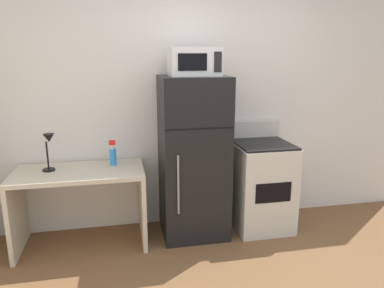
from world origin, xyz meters
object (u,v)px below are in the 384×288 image
at_px(desk, 80,193).
at_px(microwave, 194,62).
at_px(desk_lamp, 49,146).
at_px(refrigerator, 194,158).
at_px(oven_range, 261,185).
at_px(spray_bottle, 113,155).

xyz_separation_m(desk, microwave, (1.10, -0.00, 1.21)).
relative_size(desk_lamp, refrigerator, 0.22).
xyz_separation_m(desk, oven_range, (1.83, 0.01, -0.06)).
bearing_deg(desk, microwave, -0.17).
bearing_deg(refrigerator, desk_lamp, 179.44).
height_order(desk, oven_range, oven_range).
distance_m(spray_bottle, microwave, 1.19).
distance_m(spray_bottle, refrigerator, 0.79).
height_order(desk, refrigerator, refrigerator).
relative_size(desk, oven_range, 1.09).
height_order(refrigerator, microwave, microwave).
bearing_deg(desk_lamp, microwave, -1.46).
xyz_separation_m(desk, spray_bottle, (0.32, 0.11, 0.32)).
relative_size(desk, desk_lamp, 3.39).
bearing_deg(refrigerator, microwave, -89.67).
xyz_separation_m(desk_lamp, spray_bottle, (0.56, 0.08, -0.14)).
relative_size(refrigerator, microwave, 3.49).
xyz_separation_m(desk, refrigerator, (1.10, 0.02, 0.28)).
height_order(spray_bottle, refrigerator, refrigerator).
xyz_separation_m(spray_bottle, microwave, (0.78, -0.11, 0.89)).
relative_size(desk_lamp, spray_bottle, 1.42).
distance_m(spray_bottle, oven_range, 1.56).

